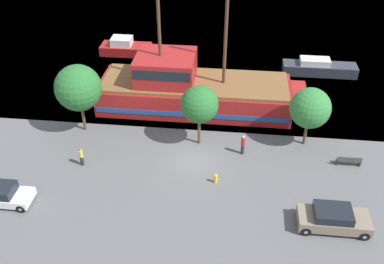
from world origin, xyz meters
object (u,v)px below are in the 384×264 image
object	(u,v)px
moored_boat_dockside	(319,68)
moored_boat_outer	(125,48)
fire_hydrant	(216,178)
parked_car_curb_mid	(1,194)
parked_car_curb_front	(333,218)
bench_promenade_east	(349,161)
pedestrian_walking_near	(243,145)
pirate_ship	(191,89)
pedestrian_walking_far	(81,157)

from	to	relation	value
moored_boat_dockside	moored_boat_outer	bearing A→B (deg)	172.76
moored_boat_dockside	fire_hydrant	world-z (taller)	moored_boat_dockside
moored_boat_dockside	parked_car_curb_mid	bearing A→B (deg)	-137.91
moored_boat_outer	parked_car_curb_front	xyz separation A→B (m)	(19.21, -24.07, 0.03)
fire_hydrant	moored_boat_dockside	bearing A→B (deg)	62.08
bench_promenade_east	parked_car_curb_front	bearing A→B (deg)	-108.96
moored_boat_dockside	pedestrian_walking_near	size ratio (longest dim) A/B	4.38
fire_hydrant	bench_promenade_east	distance (m)	10.33
pirate_ship	parked_car_curb_front	world-z (taller)	pirate_ship
parked_car_curb_front	parked_car_curb_mid	distance (m)	21.95
parked_car_curb_front	fire_hydrant	xyz separation A→B (m)	(-7.66, 3.41, -0.34)
parked_car_curb_front	pedestrian_walking_far	world-z (taller)	pedestrian_walking_far
moored_boat_outer	pedestrian_walking_far	bearing A→B (deg)	-86.00
moored_boat_dockside	bench_promenade_east	bearing A→B (deg)	-88.69
bench_promenade_east	pedestrian_walking_near	bearing A→B (deg)	175.89
moored_boat_outer	parked_car_curb_front	distance (m)	30.79
moored_boat_outer	pedestrian_walking_far	size ratio (longest dim) A/B	3.62
moored_boat_outer	fire_hydrant	bearing A→B (deg)	-60.80
moored_boat_outer	bench_promenade_east	distance (m)	27.74
moored_boat_outer	pedestrian_walking_far	world-z (taller)	moored_boat_outer
pirate_ship	pedestrian_walking_far	distance (m)	11.85
parked_car_curb_front	bench_promenade_east	bearing A→B (deg)	71.04
pedestrian_walking_far	parked_car_curb_mid	bearing A→B (deg)	-132.85
pirate_ship	pedestrian_walking_near	distance (m)	8.22
fire_hydrant	moored_boat_outer	bearing A→B (deg)	119.20
fire_hydrant	bench_promenade_east	bearing A→B (deg)	17.08
moored_boat_dockside	bench_promenade_east	distance (m)	14.96
pirate_ship	moored_boat_outer	bearing A→B (deg)	129.63
moored_boat_dockside	pedestrian_walking_far	size ratio (longest dim) A/B	4.85
moored_boat_outer	parked_car_curb_front	size ratio (longest dim) A/B	1.25
fire_hydrant	pedestrian_walking_far	xyz separation A→B (m)	(-10.17, 0.91, 0.36)
bench_promenade_east	pedestrian_walking_near	distance (m)	8.03
moored_boat_dockside	moored_boat_outer	xyz separation A→B (m)	(-21.08, 2.68, 0.05)
pirate_ship	moored_boat_outer	size ratio (longest dim) A/B	3.28
parked_car_curb_front	pedestrian_walking_near	size ratio (longest dim) A/B	2.62
moored_boat_outer	pedestrian_walking_near	distance (m)	21.70
moored_boat_dockside	pedestrian_walking_near	distance (m)	16.29
pirate_ship	moored_boat_outer	xyz separation A→B (m)	(-8.64, 10.43, -1.04)
fire_hydrant	pedestrian_walking_far	world-z (taller)	pedestrian_walking_far
bench_promenade_east	moored_boat_outer	bearing A→B (deg)	140.54
moored_boat_dockside	parked_car_curb_front	world-z (taller)	moored_boat_dockside
bench_promenade_east	pedestrian_walking_far	distance (m)	20.15
parked_car_curb_mid	fire_hydrant	xyz separation A→B (m)	(14.30, 3.54, -0.27)
parked_car_curb_mid	fire_hydrant	bearing A→B (deg)	13.90
pedestrian_walking_near	bench_promenade_east	bearing A→B (deg)	-4.11
parked_car_curb_front	parked_car_curb_mid	world-z (taller)	parked_car_curb_front
parked_car_curb_mid	moored_boat_outer	bearing A→B (deg)	83.52
moored_boat_dockside	fire_hydrant	bearing A→B (deg)	-117.92
bench_promenade_east	pedestrian_walking_near	world-z (taller)	pedestrian_walking_near
parked_car_curb_front	pedestrian_walking_near	distance (m)	9.09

